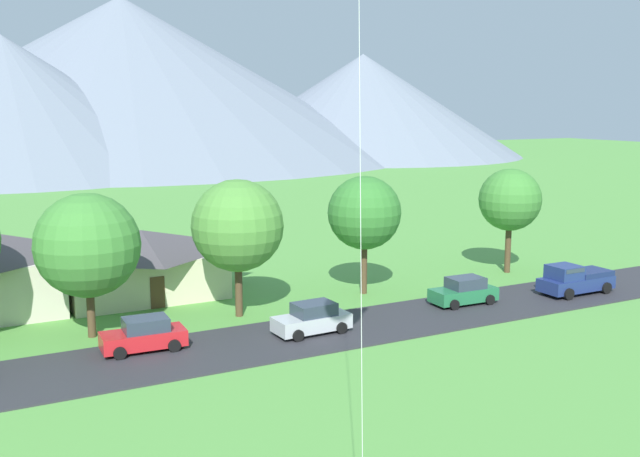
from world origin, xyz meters
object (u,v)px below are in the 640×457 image
at_px(parked_car_red_east_end, 144,335).
at_px(pickup_truck_navy_east_side, 575,279).
at_px(tree_near_left, 87,245).
at_px(tree_far_right, 238,226).
at_px(house_leftmost, 142,262).
at_px(tree_left_of_center, 364,213).
at_px(tree_near_right, 510,200).
at_px(parked_car_silver_mid_east, 312,319).
at_px(parked_car_green_mid_west, 464,291).

height_order(parked_car_red_east_end, pickup_truck_navy_east_side, pickup_truck_navy_east_side).
xyz_separation_m(tree_near_left, tree_far_right, (8.52, -0.02, 0.40)).
height_order(house_leftmost, tree_near_left, tree_near_left).
bearing_deg(tree_left_of_center, tree_far_right, -173.32).
xyz_separation_m(tree_left_of_center, tree_near_right, (12.76, 0.30, 0.05)).
xyz_separation_m(tree_near_right, parked_car_silver_mid_east, (-19.85, -6.56, -4.60)).
bearing_deg(parked_car_silver_mid_east, pickup_truck_navy_east_side, -1.64).
relative_size(parked_car_green_mid_west, parked_car_red_east_end, 1.00).
relative_size(house_leftmost, tree_near_right, 1.36).
distance_m(tree_near_left, parked_car_green_mid_west, 22.70).
xyz_separation_m(tree_far_right, parked_car_red_east_end, (-6.64, -3.70, -4.58)).
bearing_deg(house_leftmost, tree_left_of_center, -25.82).
bearing_deg(tree_near_left, tree_far_right, -0.12).
height_order(tree_near_left, tree_left_of_center, tree_left_of_center).
bearing_deg(tree_near_left, parked_car_red_east_end, -63.16).
bearing_deg(parked_car_red_east_end, house_leftmost, 75.68).
distance_m(tree_near_left, pickup_truck_navy_east_side, 30.77).
bearing_deg(tree_near_left, pickup_truck_navy_east_side, -10.85).
xyz_separation_m(tree_near_left, pickup_truck_navy_east_side, (29.97, -5.74, -3.98)).
bearing_deg(pickup_truck_navy_east_side, parked_car_green_mid_west, 170.02).
relative_size(tree_far_right, pickup_truck_navy_east_side, 1.57).
xyz_separation_m(parked_car_green_mid_west, pickup_truck_navy_east_side, (8.07, -1.42, 0.19)).
bearing_deg(parked_car_red_east_end, pickup_truck_navy_east_side, -4.13).
bearing_deg(parked_car_green_mid_west, parked_car_red_east_end, 178.26).
xyz_separation_m(house_leftmost, tree_left_of_center, (13.12, -6.35, 3.15)).
height_order(tree_far_right, parked_car_red_east_end, tree_far_right).
relative_size(tree_near_left, parked_car_silver_mid_east, 1.84).
height_order(tree_near_left, parked_car_green_mid_west, tree_near_left).
bearing_deg(pickup_truck_navy_east_side, tree_left_of_center, 150.68).
height_order(tree_far_right, parked_car_silver_mid_east, tree_far_right).
bearing_deg(house_leftmost, pickup_truck_navy_east_side, -27.53).
bearing_deg(parked_car_red_east_end, parked_car_green_mid_west, -1.74).
xyz_separation_m(tree_far_right, parked_car_silver_mid_east, (2.22, -5.17, -4.58)).
distance_m(parked_car_silver_mid_east, pickup_truck_navy_east_side, 19.23).
xyz_separation_m(tree_near_left, parked_car_red_east_end, (1.88, -3.71, -4.18)).
distance_m(tree_far_right, pickup_truck_navy_east_side, 22.62).
height_order(house_leftmost, parked_car_green_mid_west, house_leftmost).
relative_size(tree_left_of_center, tree_far_right, 0.96).
bearing_deg(pickup_truck_navy_east_side, tree_far_right, 165.06).
height_order(house_leftmost, parked_car_red_east_end, house_leftmost).
bearing_deg(tree_far_right, parked_car_green_mid_west, -17.84).
height_order(tree_near_right, parked_car_red_east_end, tree_near_right).
relative_size(tree_near_left, parked_car_red_east_end, 1.83).
bearing_deg(tree_near_left, tree_left_of_center, 3.44).
height_order(tree_near_left, parked_car_silver_mid_east, tree_near_left).
xyz_separation_m(parked_car_silver_mid_east, parked_car_red_east_end, (-8.86, 1.48, 0.00)).
height_order(parked_car_silver_mid_east, parked_car_red_east_end, same).
bearing_deg(parked_car_silver_mid_east, tree_near_right, 18.29).
height_order(tree_near_right, parked_car_green_mid_west, tree_near_right).
bearing_deg(pickup_truck_navy_east_side, parked_car_red_east_end, 175.87).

